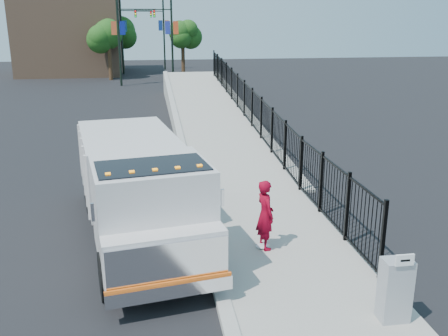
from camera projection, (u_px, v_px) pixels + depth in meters
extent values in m
plane|color=black|center=(209.00, 253.00, 12.46)|extent=(120.00, 120.00, 0.00)
cube|color=#9E998E|center=(308.00, 286.00, 10.82)|extent=(3.55, 12.00, 0.12)
cube|color=#ADAAA3|center=(220.00, 292.00, 10.54)|extent=(0.30, 12.00, 0.16)
cube|color=#9E998E|center=(212.00, 123.00, 27.90)|extent=(3.95, 24.06, 3.19)
cube|color=black|center=(252.00, 120.00, 24.06)|extent=(0.10, 28.00, 1.80)
cube|color=black|center=(138.00, 213.00, 13.48)|extent=(2.19, 7.17, 0.23)
cube|color=silver|center=(152.00, 208.00, 10.99)|extent=(2.79, 2.67, 2.09)
cube|color=silver|center=(164.00, 255.00, 9.96)|extent=(2.54, 1.12, 1.04)
cube|color=silver|center=(168.00, 264.00, 9.61)|extent=(2.38, 0.48, 0.89)
cube|color=silver|center=(170.00, 290.00, 9.68)|extent=(2.50, 0.60, 0.29)
cube|color=#E45912|center=(170.00, 283.00, 9.64)|extent=(2.48, 0.46, 0.06)
cube|color=black|center=(153.00, 185.00, 10.58)|extent=(2.49, 1.71, 0.89)
cube|color=silver|center=(129.00, 163.00, 14.41)|extent=(3.19, 4.73, 1.77)
cube|color=silver|center=(93.00, 212.00, 9.52)|extent=(0.07, 0.07, 0.37)
cube|color=silver|center=(222.00, 198.00, 10.30)|extent=(0.07, 0.07, 0.37)
cube|color=orange|center=(108.00, 174.00, 9.84)|extent=(0.12, 0.10, 0.06)
cube|color=orange|center=(132.00, 172.00, 9.98)|extent=(0.12, 0.10, 0.06)
cube|color=orange|center=(155.00, 170.00, 10.12)|extent=(0.12, 0.10, 0.06)
cube|color=orange|center=(178.00, 168.00, 10.26)|extent=(0.12, 0.10, 0.06)
cube|color=orange|center=(200.00, 166.00, 10.39)|extent=(0.12, 0.10, 0.06)
cylinder|color=black|center=(108.00, 276.00, 10.32)|extent=(0.50, 1.08, 1.04)
cylinder|color=black|center=(209.00, 261.00, 10.97)|extent=(0.50, 1.08, 1.04)
cylinder|color=black|center=(91.00, 196.00, 14.98)|extent=(0.50, 1.08, 1.04)
cylinder|color=black|center=(163.00, 188.00, 15.63)|extent=(0.50, 1.08, 1.04)
cylinder|color=black|center=(89.00, 184.00, 16.02)|extent=(0.50, 1.08, 1.04)
cylinder|color=black|center=(156.00, 177.00, 16.67)|extent=(0.50, 1.08, 1.04)
imported|color=maroon|center=(265.00, 215.00, 12.25)|extent=(0.55, 0.72, 1.77)
cube|color=gray|center=(395.00, 290.00, 9.36)|extent=(0.55, 0.40, 1.25)
cube|color=white|center=(405.00, 260.00, 8.94)|extent=(0.35, 0.04, 0.22)
ellipsoid|color=silver|center=(262.00, 246.00, 12.51)|extent=(0.33, 0.33, 0.08)
cylinder|color=black|center=(119.00, 38.00, 41.84)|extent=(0.18, 0.18, 8.00)
cube|color=black|center=(137.00, 9.00, 41.40)|extent=(3.20, 0.08, 0.08)
cube|color=black|center=(154.00, 14.00, 41.71)|extent=(0.18, 0.22, 0.60)
cube|color=navy|center=(122.00, 28.00, 41.66)|extent=(0.45, 0.04, 1.10)
cube|color=#C14C27|center=(114.00, 28.00, 41.56)|extent=(0.45, 0.04, 1.10)
cylinder|color=black|center=(172.00, 37.00, 43.38)|extent=(0.18, 0.18, 8.00)
cube|color=black|center=(152.00, 9.00, 42.48)|extent=(3.20, 0.08, 0.08)
cube|color=black|center=(135.00, 14.00, 42.38)|extent=(0.18, 0.22, 0.60)
cube|color=#E24C21|center=(176.00, 28.00, 43.19)|extent=(0.45, 0.04, 1.10)
cube|color=#2231A3|center=(168.00, 28.00, 43.09)|extent=(0.45, 0.04, 1.10)
cylinder|color=black|center=(122.00, 34.00, 50.57)|extent=(0.18, 0.18, 8.00)
cube|color=black|center=(136.00, 11.00, 50.13)|extent=(3.20, 0.08, 0.08)
cube|color=black|center=(151.00, 14.00, 50.44)|extent=(0.18, 0.22, 0.60)
cube|color=#2863A1|center=(125.00, 26.00, 50.39)|extent=(0.45, 0.04, 1.10)
cube|color=#CD4F11|center=(118.00, 26.00, 50.29)|extent=(0.45, 0.04, 1.10)
cylinder|color=black|center=(164.00, 33.00, 55.25)|extent=(0.18, 0.18, 8.00)
cube|color=black|center=(148.00, 11.00, 54.36)|extent=(3.20, 0.08, 0.08)
cube|color=black|center=(135.00, 15.00, 54.26)|extent=(0.18, 0.22, 0.60)
cube|color=#C65529|center=(167.00, 25.00, 55.07)|extent=(0.45, 0.04, 1.10)
cube|color=navy|center=(161.00, 25.00, 54.97)|extent=(0.45, 0.04, 1.10)
cylinder|color=#382314|center=(110.00, 63.00, 46.52)|extent=(0.36, 0.36, 3.20)
sphere|color=#194714|center=(108.00, 36.00, 45.83)|extent=(2.76, 2.76, 2.76)
cylinder|color=#382314|center=(183.00, 61.00, 48.61)|extent=(0.36, 0.36, 3.20)
sphere|color=#194714|center=(183.00, 35.00, 47.92)|extent=(2.12, 2.12, 2.12)
cylinder|color=#382314|center=(122.00, 55.00, 55.61)|extent=(0.36, 0.36, 3.20)
sphere|color=#194714|center=(121.00, 33.00, 54.92)|extent=(3.16, 3.16, 3.16)
cube|color=#8C664C|center=(71.00, 34.00, 51.65)|extent=(10.00, 10.00, 8.00)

